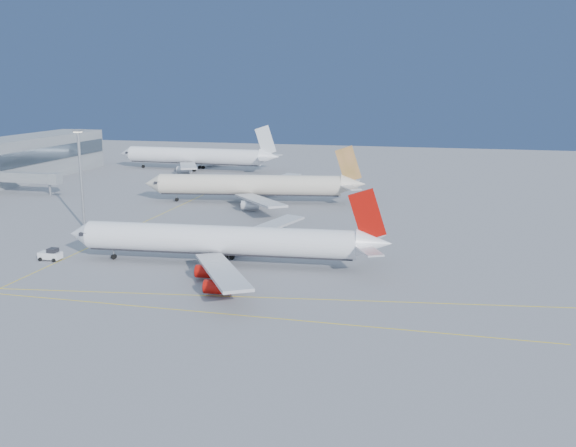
{
  "coord_description": "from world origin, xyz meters",
  "views": [
    {
      "loc": [
        32.36,
        -100.76,
        34.31
      ],
      "look_at": [
        2.95,
        19.09,
        7.0
      ],
      "focal_mm": 40.0,
      "sensor_mm": 36.0,
      "label": 1
    }
  ],
  "objects_px": {
    "airliner_third": "(198,156)",
    "airliner_etihad": "(254,185)",
    "airliner_virgin": "(226,241)",
    "pushback_tug": "(51,255)",
    "light_mast": "(81,171)"
  },
  "relations": [
    {
      "from": "airliner_etihad",
      "to": "pushback_tug",
      "type": "height_order",
      "value": "airliner_etihad"
    },
    {
      "from": "airliner_virgin",
      "to": "pushback_tug",
      "type": "distance_m",
      "value": 35.09
    },
    {
      "from": "airliner_virgin",
      "to": "pushback_tug",
      "type": "xyz_separation_m",
      "value": [
        -34.51,
        -5.28,
        -3.58
      ]
    },
    {
      "from": "airliner_third",
      "to": "pushback_tug",
      "type": "xyz_separation_m",
      "value": [
        20.9,
        -130.76,
        -4.41
      ]
    },
    {
      "from": "airliner_third",
      "to": "pushback_tug",
      "type": "relative_size",
      "value": 15.62
    },
    {
      "from": "airliner_virgin",
      "to": "airliner_third",
      "type": "height_order",
      "value": "airliner_third"
    },
    {
      "from": "airliner_virgin",
      "to": "airliner_third",
      "type": "distance_m",
      "value": 137.17
    },
    {
      "from": "airliner_third",
      "to": "light_mast",
      "type": "bearing_deg",
      "value": -81.3
    },
    {
      "from": "airliner_etihad",
      "to": "airliner_third",
      "type": "bearing_deg",
      "value": 114.91
    },
    {
      "from": "airliner_virgin",
      "to": "light_mast",
      "type": "bearing_deg",
      "value": 148.96
    },
    {
      "from": "airliner_virgin",
      "to": "pushback_tug",
      "type": "height_order",
      "value": "airliner_virgin"
    },
    {
      "from": "airliner_third",
      "to": "airliner_etihad",
      "type": "bearing_deg",
      "value": -53.69
    },
    {
      "from": "airliner_etihad",
      "to": "airliner_third",
      "type": "height_order",
      "value": "airliner_third"
    },
    {
      "from": "airliner_virgin",
      "to": "airliner_etihad",
      "type": "bearing_deg",
      "value": 97.53
    },
    {
      "from": "airliner_virgin",
      "to": "airliner_etihad",
      "type": "height_order",
      "value": "airliner_etihad"
    }
  ]
}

